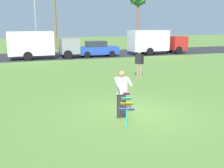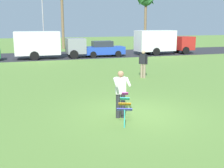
% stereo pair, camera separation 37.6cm
% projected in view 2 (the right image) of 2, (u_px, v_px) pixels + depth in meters
% --- Properties ---
extents(ground_plane, '(120.00, 120.00, 0.00)m').
position_uv_depth(ground_plane, '(135.00, 113.00, 10.76)').
color(ground_plane, olive).
extents(road_strip, '(120.00, 8.00, 0.01)m').
position_uv_depth(road_strip, '(60.00, 55.00, 30.16)').
color(road_strip, '#2D2D33').
rests_on(road_strip, ground).
extents(person_kite_flyer, '(0.62, 0.71, 1.73)m').
position_uv_depth(person_kite_flyer, '(121.00, 92.00, 10.09)').
color(person_kite_flyer, '#26262B').
rests_on(person_kite_flyer, ground).
extents(kite_held, '(0.57, 0.72, 1.10)m').
position_uv_depth(kite_held, '(125.00, 105.00, 9.31)').
color(kite_held, '#D83399').
rests_on(kite_held, ground).
extents(parked_truck_grey_van, '(6.72, 2.16, 2.62)m').
position_uv_depth(parked_truck_grey_van, '(46.00, 44.00, 27.15)').
color(parked_truck_grey_van, gray).
rests_on(parked_truck_grey_van, ground).
extents(parked_car_blue, '(4.24, 1.91, 1.60)m').
position_uv_depth(parked_car_blue, '(103.00, 49.00, 29.03)').
color(parked_car_blue, '#2347B7').
rests_on(parked_car_blue, ground).
extents(parked_truck_red_cab, '(6.77, 2.30, 2.62)m').
position_uv_depth(parked_truck_red_cab, '(162.00, 42.00, 30.92)').
color(parked_truck_red_cab, '#B2231E').
rests_on(parked_truck_red_cab, ground).
extents(palm_tree_centre_far, '(2.58, 2.71, 7.85)m').
position_uv_depth(palm_tree_centre_far, '(146.00, 1.00, 39.43)').
color(palm_tree_centre_far, brown).
rests_on(palm_tree_centre_far, ground).
extents(streetlight_pole, '(0.24, 1.65, 7.00)m').
position_uv_depth(streetlight_pole, '(43.00, 18.00, 33.30)').
color(streetlight_pole, '#9E9EA3').
rests_on(streetlight_pole, ground).
extents(person_walker_near, '(0.43, 0.43, 1.73)m').
position_uv_depth(person_walker_near, '(143.00, 63.00, 17.59)').
color(person_walker_near, gray).
rests_on(person_walker_near, ground).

